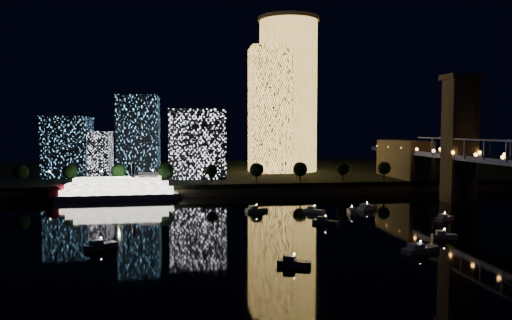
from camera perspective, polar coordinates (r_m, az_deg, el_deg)
The scene contains 10 objects.
ground at distance 141.43m, azimuth 9.28°, elevation -8.27°, with size 520.00×520.00×0.00m, color black.
far_bank at distance 296.13m, azimuth -0.01°, elevation -1.48°, with size 420.00×160.00×5.00m, color black.
seawall at distance 219.73m, azimuth 2.87°, elevation -3.55°, with size 420.00×6.00×3.00m, color #6B5E4C.
tower_cylindrical at distance 280.80m, azimuth 3.70°, elevation 7.44°, with size 34.00×34.00×84.92m.
tower_rectangular at distance 272.17m, azimuth 1.58°, elevation 5.72°, with size 21.25×21.25×67.63m, color #FFBE51.
midrise_blocks at distance 256.65m, azimuth -13.91°, elevation 1.88°, with size 87.55×39.99×40.34m.
riverboat at distance 211.41m, azimuth -16.06°, elevation -3.30°, with size 52.11×12.56×15.60m.
motorboats at distance 151.20m, azimuth 9.07°, elevation -7.17°, with size 109.00×74.61×2.78m.
esplanade_trees at distance 220.89m, azimuth -6.18°, elevation -1.19°, with size 166.28×6.84×8.92m.
street_lamps at distance 227.00m, azimuth -6.17°, elevation -1.43°, with size 132.70×0.70×5.65m.
Camera 1 is at (-41.62, -131.97, 29.22)m, focal length 35.00 mm.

